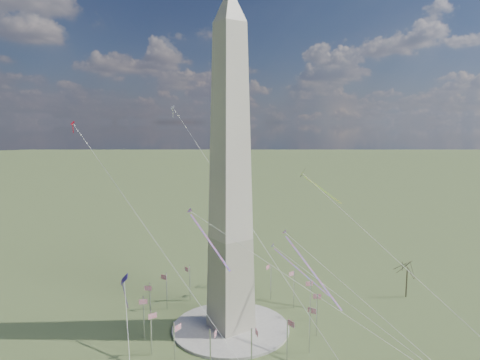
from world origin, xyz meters
TOP-DOWN VIEW (x-y plane):
  - ground at (0.00, 0.00)m, footprint 2000.00×2000.00m
  - plaza at (0.00, 0.00)m, footprint 36.00×36.00m
  - washington_monument at (0.00, 0.00)m, footprint 15.56×15.56m
  - flagpole_ring at (-0.00, -0.00)m, footprint 54.40×54.40m
  - tree_near at (65.81, -16.62)m, footprint 8.58×8.58m
  - kite_delta_black at (42.06, 12.28)m, footprint 13.38×15.07m
  - kite_diamond_purple at (-33.27, -1.10)m, footprint 2.40×3.33m
  - kite_streamer_left at (14.00, -16.17)m, footprint 2.42×24.61m
  - kite_streamer_mid at (-12.53, -5.55)m, footprint 2.24×19.44m
  - kite_streamer_right at (29.63, 5.43)m, footprint 9.86×21.23m
  - kite_small_red at (-33.69, 40.11)m, footprint 1.00×1.67m
  - kite_small_white at (7.25, 51.32)m, footprint 1.40×2.25m

SIDE VIEW (x-z plane):
  - ground at x=0.00m, z-range 0.00..0.00m
  - plaza at x=0.00m, z-range 0.00..0.80m
  - flagpole_ring at x=0.00m, z-range 0.77..13.77m
  - tree_near at x=65.81m, z-range 3.20..18.21m
  - kite_streamer_right at x=29.63m, z-range 6.13..21.56m
  - kite_diamond_purple at x=-33.27m, z-range 17.71..27.47m
  - kite_streamer_left at x=14.00m, z-range 16.24..33.13m
  - kite_streamer_mid at x=-12.53m, z-range 27.07..40.41m
  - kite_delta_black at x=42.06m, z-range 36.57..50.10m
  - washington_monument at x=0.00m, z-range -2.05..97.95m
  - kite_small_red at x=-33.69m, z-range 60.49..64.47m
  - kite_small_white at x=7.25m, z-range 66.01..71.05m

